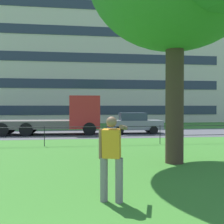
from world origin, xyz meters
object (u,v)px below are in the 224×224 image
object	(u,v)px
flatbed_truck_left	(64,117)
car_grey_far_left	(134,123)
person_thrower	(112,156)
apartment_building_background	(99,52)

from	to	relation	value
flatbed_truck_left	car_grey_far_left	bearing A→B (deg)	-0.02
person_thrower	flatbed_truck_left	xyz separation A→B (m)	(-1.43, 14.67, 0.26)
person_thrower	car_grey_far_left	xyz separation A→B (m)	(3.72, 14.67, -0.18)
car_grey_far_left	apartment_building_background	xyz separation A→B (m)	(-0.94, 18.52, 8.86)
apartment_building_background	car_grey_far_left	bearing A→B (deg)	-87.09
flatbed_truck_left	apartment_building_background	bearing A→B (deg)	77.19
flatbed_truck_left	person_thrower	bearing A→B (deg)	-84.42
person_thrower	car_grey_far_left	world-z (taller)	person_thrower
person_thrower	apartment_building_background	xyz separation A→B (m)	(2.78, 33.19, 8.68)
person_thrower	flatbed_truck_left	world-z (taller)	flatbed_truck_left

